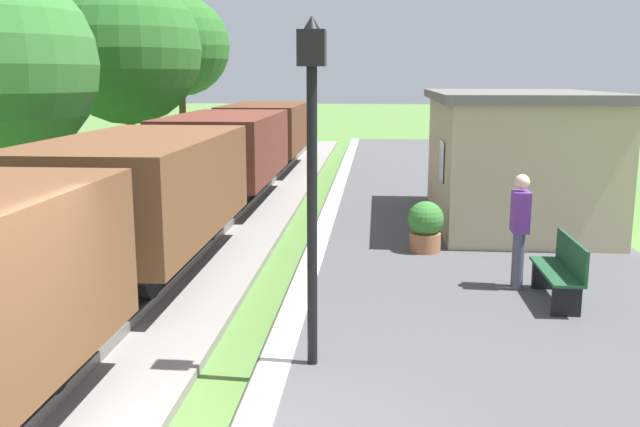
# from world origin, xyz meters

# --- Properties ---
(freight_train) EXTENTS (2.50, 26.00, 2.12)m
(freight_train) POSITION_xyz_m (-2.40, 9.44, 1.40)
(freight_train) COLOR brown
(freight_train) RESTS_ON rail_near
(station_hut) EXTENTS (3.50, 5.80, 2.78)m
(station_hut) POSITION_xyz_m (4.40, 10.25, 1.65)
(station_hut) COLOR tan
(station_hut) RESTS_ON platform_slab
(bench_near_hut) EXTENTS (0.42, 1.50, 0.91)m
(bench_near_hut) POSITION_xyz_m (4.06, 4.65, 0.72)
(bench_near_hut) COLOR #1E4C2D
(bench_near_hut) RESTS_ON platform_slab
(person_waiting) EXTENTS (0.26, 0.39, 1.71)m
(person_waiting) POSITION_xyz_m (3.59, 5.27, 1.18)
(person_waiting) COLOR #474C66
(person_waiting) RESTS_ON platform_slab
(potted_planter) EXTENTS (0.64, 0.64, 0.92)m
(potted_planter) POSITION_xyz_m (2.37, 7.39, 0.72)
(potted_planter) COLOR #9E6642
(potted_planter) RESTS_ON platform_slab
(lamp_post_near) EXTENTS (0.28, 0.28, 3.70)m
(lamp_post_near) POSITION_xyz_m (0.81, 2.26, 2.80)
(lamp_post_near) COLOR black
(lamp_post_near) RESTS_ON platform_slab
(tree_field_left) EXTENTS (4.65, 4.65, 6.47)m
(tree_field_left) POSITION_xyz_m (-6.36, 16.86, 4.14)
(tree_field_left) COLOR #4C3823
(tree_field_left) RESTS_ON ground
(tree_field_distant) EXTENTS (4.00, 4.00, 6.53)m
(tree_field_distant) POSITION_xyz_m (-6.53, 23.51, 4.52)
(tree_field_distant) COLOR #4C3823
(tree_field_distant) RESTS_ON ground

